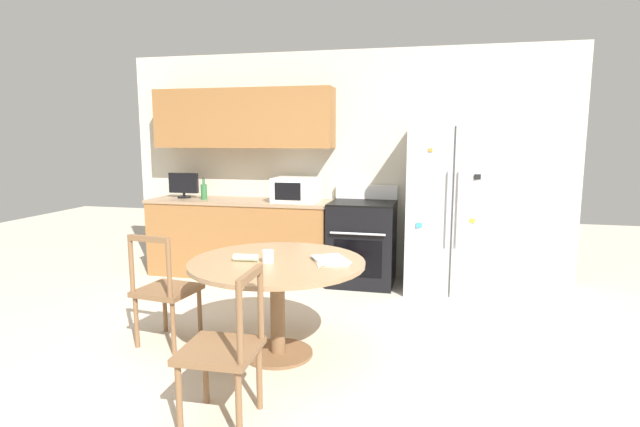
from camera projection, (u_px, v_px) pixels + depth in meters
ground_plane at (270, 371)px, 3.51m from camera, size 14.00×14.00×0.00m
back_wall at (315, 153)px, 5.85m from camera, size 5.20×0.44×2.60m
kitchen_counter at (241, 237)px, 5.90m from camera, size 2.17×0.64×0.90m
refrigerator at (451, 209)px, 5.23m from camera, size 0.91×0.74×1.77m
oven_range at (362, 242)px, 5.54m from camera, size 0.71×0.68×1.08m
microwave at (297, 190)px, 5.64m from camera, size 0.51×0.39×0.27m
countertop_tv at (184, 184)px, 5.99m from camera, size 0.37×0.16×0.30m
counter_bottle at (204, 191)px, 5.83m from camera, size 0.07×0.07×0.26m
dining_table at (277, 277)px, 3.67m from camera, size 1.29×1.29×0.73m
dining_chair_left at (165, 291)px, 3.90m from camera, size 0.47×0.47×0.90m
dining_chair_near at (225, 350)px, 2.82m from camera, size 0.43×0.43×0.90m
candle_glass at (268, 257)px, 3.60m from camera, size 0.08×0.08×0.09m
folded_napkin at (246, 258)px, 3.63m from camera, size 0.19×0.07×0.05m
mail_stack at (330, 260)px, 3.61m from camera, size 0.34×0.37×0.02m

